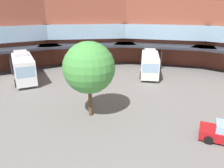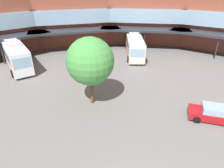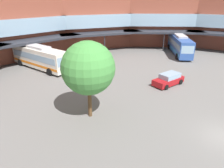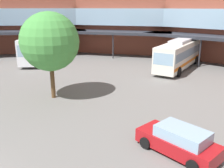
# 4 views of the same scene
# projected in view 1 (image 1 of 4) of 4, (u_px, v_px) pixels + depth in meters

# --- Properties ---
(station_building) EXTENTS (79.90, 46.04, 18.67)m
(station_building) POSITION_uv_depth(u_px,v_px,m) (125.00, 17.00, 27.32)
(station_building) COLOR brown
(station_building) RESTS_ON ground
(bus_0) EXTENTS (3.57, 11.56, 3.64)m
(bus_0) POSITION_uv_depth(u_px,v_px,m) (150.00, 61.00, 34.73)
(bus_0) COLOR silver
(bus_0) RESTS_ON ground
(bus_2) EXTENTS (7.82, 11.16, 3.96)m
(bus_2) POSITION_uv_depth(u_px,v_px,m) (23.00, 65.00, 31.75)
(bus_2) COLOR white
(bus_2) RESTS_ON ground
(plaza_tree) EXTENTS (4.82, 4.82, 7.24)m
(plaza_tree) POSITION_uv_depth(u_px,v_px,m) (89.00, 68.00, 19.49)
(plaza_tree) COLOR brown
(plaza_tree) RESTS_ON ground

